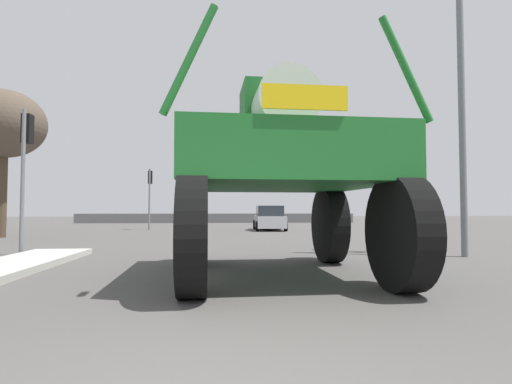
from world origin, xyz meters
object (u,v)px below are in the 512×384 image
at_px(oversize_sprayer, 278,171).
at_px(traffic_signal_near_left, 26,149).
at_px(traffic_signal_near_right, 371,166).
at_px(streetlight_near_right, 466,66).
at_px(sedan_ahead, 269,219).
at_px(traffic_signal_far_left, 150,185).
at_px(bare_tree_left, 4,125).

height_order(oversize_sprayer, traffic_signal_near_left, oversize_sprayer).
height_order(traffic_signal_near_left, traffic_signal_near_right, traffic_signal_near_left).
bearing_deg(traffic_signal_near_right, streetlight_near_right, -37.74).
relative_size(sedan_ahead, traffic_signal_far_left, 1.07).
xyz_separation_m(traffic_signal_near_right, bare_tree_left, (-14.61, 7.70, 2.60)).
xyz_separation_m(traffic_signal_far_left, bare_tree_left, (-5.57, -6.89, 2.38)).
xyz_separation_m(traffic_signal_near_right, traffic_signal_far_left, (-9.04, 14.60, 0.22)).
xyz_separation_m(sedan_ahead, bare_tree_left, (-13.12, -5.64, 4.50)).
relative_size(traffic_signal_near_left, traffic_signal_far_left, 1.06).
height_order(traffic_signal_near_right, traffic_signal_far_left, traffic_signal_far_left).
bearing_deg(traffic_signal_near_right, oversize_sprayer, -129.26).
bearing_deg(bare_tree_left, sedan_ahead, 23.28).
bearing_deg(traffic_signal_far_left, oversize_sprayer, -73.78).
height_order(oversize_sprayer, bare_tree_left, bare_tree_left).
relative_size(oversize_sprayer, bare_tree_left, 0.82).
xyz_separation_m(traffic_signal_near_left, traffic_signal_near_right, (10.17, 0.01, -0.39)).
bearing_deg(oversize_sprayer, bare_tree_left, 40.77).
bearing_deg(traffic_signal_near_right, sedan_ahead, 96.38).
distance_m(sedan_ahead, streetlight_near_right, 16.06).
distance_m(traffic_signal_near_left, streetlight_near_right, 12.59).
distance_m(oversize_sprayer, traffic_signal_near_left, 7.97).
relative_size(sedan_ahead, traffic_signal_near_left, 1.01).
bearing_deg(traffic_signal_far_left, sedan_ahead, -9.42).
bearing_deg(streetlight_near_right, sedan_ahead, 103.54).
bearing_deg(sedan_ahead, traffic_signal_far_left, 82.36).
distance_m(streetlight_near_right, bare_tree_left, 19.15).
bearing_deg(sedan_ahead, bare_tree_left, 115.06).
bearing_deg(traffic_signal_near_left, traffic_signal_near_right, 0.05).
bearing_deg(streetlight_near_right, oversize_sprayer, -154.57).
bearing_deg(traffic_signal_near_right, traffic_signal_near_left, -179.95).
distance_m(sedan_ahead, traffic_signal_far_left, 7.93).
xyz_separation_m(traffic_signal_near_right, streetlight_near_right, (2.12, -1.64, 2.63)).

